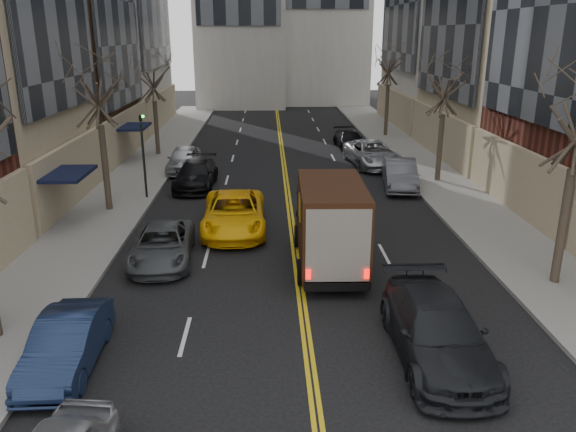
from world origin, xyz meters
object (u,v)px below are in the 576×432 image
at_px(ups_truck, 330,224).
at_px(taxi, 234,213).
at_px(observer_sedan, 437,330).
at_px(pedestrian, 300,208).

bearing_deg(ups_truck, taxi, 133.88).
xyz_separation_m(observer_sedan, pedestrian, (-3.00, 10.97, 0.03)).
height_order(observer_sedan, pedestrian, pedestrian).
height_order(ups_truck, taxi, ups_truck).
bearing_deg(pedestrian, taxi, 93.14).
bearing_deg(taxi, observer_sedan, -62.04).
xyz_separation_m(observer_sedan, taxi, (-5.95, 10.40, -0.01)).
bearing_deg(observer_sedan, pedestrian, 105.51).
bearing_deg(observer_sedan, taxi, 119.97).
relative_size(taxi, pedestrian, 3.45).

